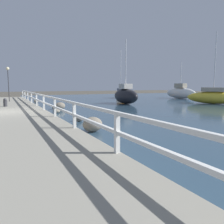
% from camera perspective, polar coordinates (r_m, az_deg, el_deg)
% --- Properties ---
extents(ground_plane, '(120.00, 120.00, 0.00)m').
position_cam_1_polar(ground_plane, '(14.02, -26.25, -1.26)').
color(ground_plane, '#4C473D').
extents(dock_walkway, '(4.63, 36.00, 0.32)m').
position_cam_1_polar(dock_walkway, '(14.00, -26.29, -0.61)').
color(dock_walkway, gray).
rests_on(dock_walkway, ground).
extents(railing, '(0.10, 32.50, 0.93)m').
position_cam_1_polar(railing, '(14.10, -17.42, 3.10)').
color(railing, white).
rests_on(railing, dock_walkway).
extents(boulder_upstream, '(0.41, 0.37, 0.31)m').
position_cam_1_polar(boulder_upstream, '(11.23, -8.55, -1.68)').
color(boulder_upstream, '#666056').
rests_on(boulder_upstream, ground).
extents(boulder_downstream, '(0.49, 0.44, 0.37)m').
position_cam_1_polar(boulder_downstream, '(24.68, -19.21, 2.71)').
color(boulder_downstream, gray).
rests_on(boulder_downstream, ground).
extents(boulder_far_strip, '(0.78, 0.71, 0.59)m').
position_cam_1_polar(boulder_far_strip, '(8.67, -5.10, -3.22)').
color(boulder_far_strip, slate).
rests_on(boulder_far_strip, ground).
extents(boulder_near_dock, '(0.41, 0.37, 0.31)m').
position_cam_1_polar(boulder_near_dock, '(14.96, -14.18, 0.31)').
color(boulder_near_dock, gray).
rests_on(boulder_near_dock, ground).
extents(boulder_water_edge, '(0.39, 0.35, 0.30)m').
position_cam_1_polar(boulder_water_edge, '(17.21, -14.75, 1.10)').
color(boulder_water_edge, '#666056').
rests_on(boulder_water_edge, ground).
extents(boulder_mid_strip, '(0.76, 0.68, 0.57)m').
position_cam_1_polar(boulder_mid_strip, '(17.06, -13.41, 1.55)').
color(boulder_mid_strip, slate).
rests_on(boulder_mid_strip, ground).
extents(mooring_bollard, '(0.26, 0.26, 0.60)m').
position_cam_1_polar(mooring_bollard, '(17.46, -26.12, 2.27)').
color(mooring_bollard, '#333338').
rests_on(mooring_bollard, dock_walkway).
extents(dock_lamp, '(0.30, 0.30, 3.24)m').
position_cam_1_polar(dock_lamp, '(23.03, -25.54, 8.79)').
color(dock_lamp, '#2D2D33').
rests_on(dock_lamp, dock_walkway).
extents(sailboat_yellow, '(3.48, 5.38, 7.05)m').
position_cam_1_polar(sailboat_yellow, '(24.18, 24.93, 3.62)').
color(sailboat_yellow, gold).
rests_on(sailboat_yellow, water_surface).
extents(sailboat_white, '(1.21, 5.57, 5.19)m').
position_cam_1_polar(sailboat_white, '(32.67, 17.41, 4.88)').
color(sailboat_white, white).
rests_on(sailboat_white, water_surface).
extents(sailboat_black, '(1.45, 4.28, 6.32)m').
position_cam_1_polar(sailboat_black, '(21.99, 3.56, 4.31)').
color(sailboat_black, black).
rests_on(sailboat_black, water_surface).
extents(sailboat_orange, '(3.07, 5.20, 6.84)m').
position_cam_1_polar(sailboat_orange, '(32.07, 2.25, 4.75)').
color(sailboat_orange, orange).
rests_on(sailboat_orange, water_surface).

